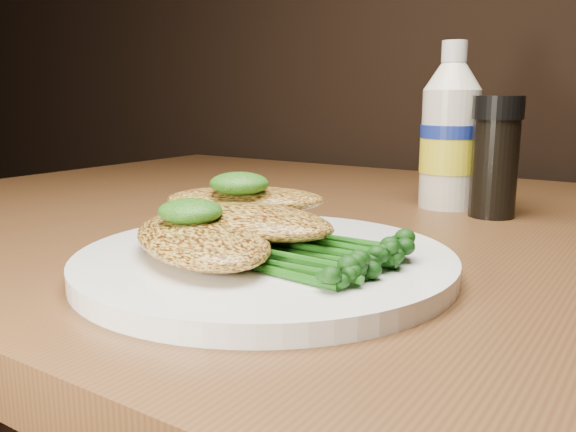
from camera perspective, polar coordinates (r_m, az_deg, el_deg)
The scene contains 9 objects.
plate at distance 0.44m, azimuth -2.18°, elevation -4.40°, with size 0.28×0.28×0.01m, color white.
chicken_front at distance 0.43m, azimuth -8.32°, elevation -2.10°, with size 0.16×0.09×0.03m, color gold.
chicken_mid at distance 0.45m, azimuth -3.99°, elevation -0.31°, with size 0.15×0.08×0.02m, color gold.
chicken_back at distance 0.50m, azimuth -4.11°, elevation 1.60°, with size 0.13×0.07×0.02m, color gold.
pesto_front at distance 0.43m, azimuth -9.35°, elevation 0.45°, with size 0.05×0.04×0.02m, color #093608.
pesto_back at distance 0.48m, azimuth -4.69°, elevation 3.13°, with size 0.05×0.04×0.02m, color #093608.
broccolini_bundle at distance 0.41m, azimuth 2.64°, elevation -2.94°, with size 0.14×0.11×0.02m, color #1A5412, non-canonical shape.
mayo_bottle at distance 0.70m, azimuth 15.29°, elevation 8.31°, with size 0.07×0.07×0.18m, color #F3E6CE, non-canonical shape.
pepper_grinder at distance 0.66m, azimuth 19.20°, elevation 5.33°, with size 0.05×0.05×0.13m, color black, non-canonical shape.
Camera 1 is at (0.27, 0.50, 0.88)m, focal length 37.12 mm.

